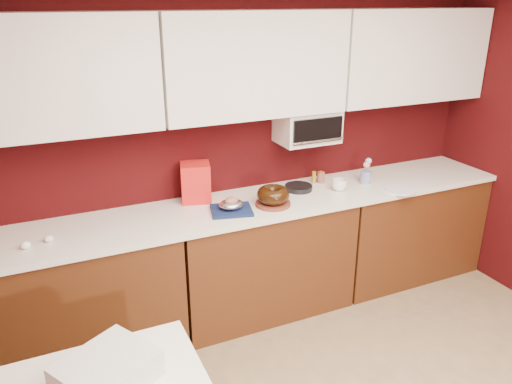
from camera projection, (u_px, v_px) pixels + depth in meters
The scene contains 30 objects.
wall_back at pixel (245, 144), 3.75m from camera, with size 4.00×0.02×2.50m, color #370708.
base_cabinet_left at pixel (78, 299), 3.27m from camera, with size 1.31×0.58×0.86m, color #4A250E.
base_cabinet_center at pixel (262, 258), 3.78m from camera, with size 1.31×0.58×0.86m, color #4A250E.
base_cabinet_right at pixel (402, 227), 4.30m from camera, with size 1.31×0.58×0.86m, color #4A250E.
countertop at pixel (262, 203), 3.62m from camera, with size 4.00×0.62×0.04m, color white.
upper_cabinet_left at pixel (43, 76), 2.88m from camera, with size 1.31×0.33×0.70m, color white.
upper_cabinet_center at pixel (254, 65), 3.39m from camera, with size 1.31×0.33×0.70m, color white.
upper_cabinet_right at pixel (409, 56), 3.90m from camera, with size 1.31×0.33×0.70m, color white.
toaster_oven at pixel (307, 126), 3.75m from camera, with size 0.45×0.30×0.25m, color white.
toaster_oven_door at pixel (318, 131), 3.62m from camera, with size 0.40×0.02×0.18m, color black.
toaster_oven_handle at pixel (319, 141), 3.63m from camera, with size 0.02×0.02×0.42m, color silver.
cake_base at pixel (273, 204), 3.53m from camera, with size 0.25×0.25×0.02m, color brown.
bundt_cake at pixel (273, 195), 3.51m from camera, with size 0.23×0.23×0.09m, color black.
navy_towel at pixel (231, 210), 3.43m from camera, with size 0.28×0.23×0.02m, color #13204A.
foil_ham_nest at pixel (231, 204), 3.41m from camera, with size 0.17×0.14×0.06m, color silver.
roasted_ham at pixel (231, 201), 3.40m from camera, with size 0.09×0.08×0.06m, color #AD694F.
pandoro_box at pixel (196, 182), 3.57m from camera, with size 0.21×0.19×0.28m, color #B80C21.
dark_pan at pixel (299, 188), 3.82m from camera, with size 0.21×0.21×0.04m, color black.
coffee_mug at pixel (339, 184), 3.79m from camera, with size 0.10×0.10×0.11m, color white.
blue_jar at pixel (366, 177), 3.94m from camera, with size 0.08×0.08×0.10m, color navy.
flower_vase at pixel (366, 176), 3.95m from camera, with size 0.08×0.08×0.11m, color silver.
flower_pink at pixel (367, 165), 3.92m from camera, with size 0.05×0.05×0.05m, color pink.
flower_blue at pixel (369, 161), 3.94m from camera, with size 0.05×0.05×0.05m, color #9CD7FA.
china_plate at pixel (400, 190), 3.80m from camera, with size 0.23×0.23×0.01m, color white.
amber_bottle at pixel (314, 177), 3.94m from camera, with size 0.03×0.03×0.10m, color olive.
paper_cup at pixel (321, 177), 3.96m from camera, with size 0.06×0.06×0.09m, color brown.
egg_left at pixel (26, 245), 2.91m from camera, with size 0.06×0.05×0.05m, color white.
egg_right at pixel (49, 239), 3.00m from camera, with size 0.05×0.04×0.04m, color white.
newspaper_stack at pixel (107, 372), 2.08m from camera, with size 0.37×0.30×0.13m, color silver.
amber_bottle_tall at pixel (321, 177), 3.95m from camera, with size 0.03×0.03×0.10m, color brown.
Camera 1 is at (-1.42, -1.09, 2.27)m, focal length 35.00 mm.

